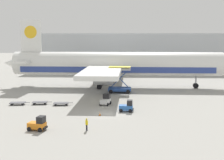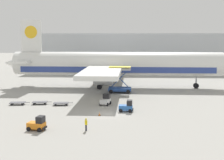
{
  "view_description": "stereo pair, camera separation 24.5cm",
  "coord_description": "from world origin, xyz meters",
  "views": [
    {
      "loc": [
        3.01,
        -50.43,
        12.65
      ],
      "look_at": [
        0.25,
        12.52,
        4.0
      ],
      "focal_mm": 50.0,
      "sensor_mm": 36.0,
      "label": 1
    },
    {
      "loc": [
        3.25,
        -50.42,
        12.65
      ],
      "look_at": [
        0.25,
        12.52,
        4.0
      ],
      "focal_mm": 50.0,
      "sensor_mm": 36.0,
      "label": 2
    }
  ],
  "objects": [
    {
      "name": "baggage_dolly_second",
      "position": [
        -13.26,
        7.05,
        0.39
      ],
      "size": [
        3.77,
        1.83,
        0.48
      ],
      "rotation": [
        0.0,
        0.0,
        0.12
      ],
      "color": "#56565B",
      "rests_on": "ground_plane"
    },
    {
      "name": "baggage_tug_foreground",
      "position": [
        3.28,
        1.92,
        0.88
      ],
      "size": [
        2.56,
        1.81,
        2.0
      ],
      "rotation": [
        0.0,
        0.0,
        -0.08
      ],
      "color": "#2D66B7",
      "rests_on": "ground_plane"
    },
    {
      "name": "baggage_dolly_third",
      "position": [
        -9.06,
        6.4,
        0.39
      ],
      "size": [
        3.77,
        1.83,
        0.48
      ],
      "rotation": [
        0.0,
        0.0,
        0.12
      ],
      "color": "#56565B",
      "rests_on": "ground_plane"
    },
    {
      "name": "traffic_cone_near",
      "position": [
        -1.14,
        -1.14,
        0.31
      ],
      "size": [
        0.4,
        0.4,
        0.64
      ],
      "color": "black",
      "rests_on": "ground_plane"
    },
    {
      "name": "baggage_tug_mid",
      "position": [
        -0.7,
        7.18,
        0.88
      ],
      "size": [
        2.21,
        2.74,
        2.0
      ],
      "rotation": [
        0.0,
        0.0,
        1.28
      ],
      "color": "silver",
      "rests_on": "ground_plane"
    },
    {
      "name": "ground_crew_near",
      "position": [
        -2.25,
        -9.46,
        1.03
      ],
      "size": [
        0.37,
        0.5,
        1.75
      ],
      "rotation": [
        0.0,
        0.0,
        5.26
      ],
      "color": "black",
      "rests_on": "ground_plane"
    },
    {
      "name": "baggage_tug_far",
      "position": [
        -8.92,
        -9.53,
        0.88
      ],
      "size": [
        2.67,
        2.04,
        2.0
      ],
      "rotation": [
        0.0,
        0.0,
        -0.2
      ],
      "color": "orange",
      "rests_on": "ground_plane"
    },
    {
      "name": "airplane_main",
      "position": [
        0.03,
        27.83,
        5.84
      ],
      "size": [
        58.07,
        48.14,
        17.0
      ],
      "rotation": [
        0.0,
        0.0,
        -0.02
      ],
      "color": "white",
      "rests_on": "ground_plane"
    },
    {
      "name": "scissor_lift_loader",
      "position": [
        1.67,
        20.52,
        2.24
      ],
      "size": [
        5.26,
        3.45,
        6.0
      ],
      "rotation": [
        0.0,
        0.0,
        -0.02
      ],
      "color": "#284C99",
      "rests_on": "ground_plane"
    },
    {
      "name": "baggage_dolly_lead",
      "position": [
        -17.34,
        6.4,
        0.39
      ],
      "size": [
        3.77,
        1.83,
        0.48
      ],
      "rotation": [
        0.0,
        0.0,
        0.12
      ],
      "color": "#56565B",
      "rests_on": "ground_plane"
    },
    {
      "name": "terminal_building",
      "position": [
        14.13,
        68.66,
        6.99
      ],
      "size": [
        90.0,
        18.2,
        14.0
      ],
      "color": "#B2B7BC",
      "rests_on": "ground_plane"
    },
    {
      "name": "ground_plane",
      "position": [
        0.0,
        0.0,
        0.0
      ],
      "size": [
        400.0,
        400.0,
        0.0
      ],
      "primitive_type": "plane",
      "color": "#9E9B93"
    }
  ]
}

